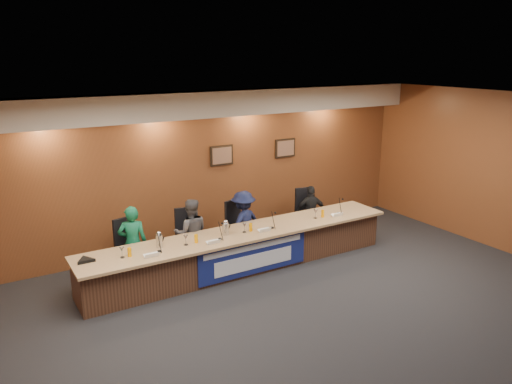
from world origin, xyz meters
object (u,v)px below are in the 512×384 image
panelist_b (191,233)px  office_chair_a (132,252)px  dais_body (243,251)px  carafe_mid (226,229)px  office_chair_d (308,216)px  carafe_left (159,241)px  panelist_d (311,213)px  panelist_a (133,243)px  speakerphone (85,260)px  panelist_c (243,223)px  office_chair_c (241,230)px  banner (254,257)px  office_chair_b (189,241)px

panelist_b → office_chair_a: size_ratio=2.76×
dais_body → carafe_mid: size_ratio=27.68×
office_chair_d → office_chair_a: bearing=-169.4°
dais_body → carafe_left: (-1.60, 0.01, 0.51)m
office_chair_d → panelist_d: bearing=-79.4°
panelist_a → speakerphone: size_ratio=4.28×
panelist_c → speakerphone: size_ratio=4.10×
panelist_d → carafe_mid: panelist_d is taller
panelist_b → office_chair_c: 1.14m
panelist_b → office_chair_a: bearing=14.5°
panelist_a → carafe_mid: (1.52, -0.62, 0.17)m
office_chair_a → carafe_left: 0.83m
dais_body → office_chair_d: 2.15m
banner → office_chair_d: (2.03, 1.11, 0.10)m
panelist_a → panelist_d: 3.91m
banner → office_chair_b: 1.35m
carafe_left → carafe_mid: carafe_left is taller
banner → office_chair_b: banner is taller
office_chair_a → panelist_d: bearing=-14.5°
panelist_b → carafe_left: 1.04m
panelist_a → carafe_left: 0.67m
office_chair_d → office_chair_c: bearing=-169.4°
panelist_b → carafe_mid: (0.41, -0.62, 0.20)m
carafe_left → panelist_c: bearing=16.6°
dais_body → banner: bearing=-90.0°
panelist_a → office_chair_b: bearing=-155.8°
office_chair_d → panelist_a: bearing=-167.9°
banner → panelist_a: (-1.88, 1.01, 0.30)m
panelist_a → panelist_b: (1.11, 0.00, -0.02)m
office_chair_d → speakerphone: size_ratio=1.50×
banner → carafe_left: 1.72m
speakerphone → panelist_c: bearing=9.8°
speakerphone → banner: bearing=-9.3°
office_chair_d → carafe_left: bearing=-158.7°
dais_body → panelist_d: bearing=16.4°
office_chair_a → carafe_mid: (1.52, -0.72, 0.38)m
dais_body → panelist_a: bearing=162.4°
banner → office_chair_d: bearing=28.7°
dais_body → panelist_b: 1.02m
panelist_d → speakerphone: bearing=26.2°
office_chair_b → office_chair_c: 1.13m
office_chair_c → office_chair_d: same height
office_chair_c → panelist_d: bearing=-22.2°
banner → panelist_d: size_ratio=1.85×
dais_body → carafe_left: 1.68m
carafe_left → speakerphone: bearing=178.4°
panelist_d → office_chair_b: 2.80m
dais_body → office_chair_a: (-1.88, 0.70, 0.13)m
office_chair_c → office_chair_d: size_ratio=1.00×
panelist_a → panelist_c: bearing=-160.9°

